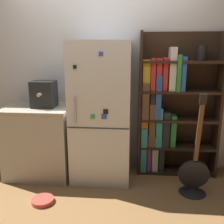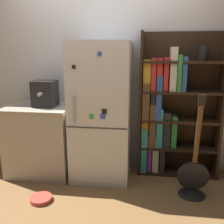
# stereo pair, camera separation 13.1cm
# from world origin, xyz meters

# --- Properties ---
(ground_plane) EXTENTS (16.00, 16.00, 0.00)m
(ground_plane) POSITION_xyz_m (0.00, 0.00, 0.00)
(ground_plane) COLOR olive
(wall_back) EXTENTS (8.00, 0.05, 2.60)m
(wall_back) POSITION_xyz_m (0.00, 0.47, 1.30)
(wall_back) COLOR silver
(wall_back) RESTS_ON ground_plane
(refrigerator) EXTENTS (0.70, 0.67, 1.66)m
(refrigerator) POSITION_xyz_m (-0.00, 0.13, 0.83)
(refrigerator) COLOR silver
(refrigerator) RESTS_ON ground_plane
(bookshelf) EXTENTS (0.99, 0.29, 1.78)m
(bookshelf) POSITION_xyz_m (0.81, 0.33, 0.83)
(bookshelf) COLOR black
(bookshelf) RESTS_ON ground_plane
(kitchen_counter) EXTENTS (0.82, 0.66, 0.88)m
(kitchen_counter) POSITION_xyz_m (-0.79, 0.13, 0.44)
(kitchen_counter) COLOR #BCB7A8
(kitchen_counter) RESTS_ON ground_plane
(espresso_machine) EXTENTS (0.27, 0.30, 0.32)m
(espresso_machine) POSITION_xyz_m (-0.71, 0.13, 1.04)
(espresso_machine) COLOR black
(espresso_machine) RESTS_ON kitchen_counter
(guitar) EXTENTS (0.33, 0.30, 1.15)m
(guitar) POSITION_xyz_m (1.06, -0.20, 0.17)
(guitar) COLOR black
(guitar) RESTS_ON ground_plane
(pet_bowl) EXTENTS (0.23, 0.23, 0.04)m
(pet_bowl) POSITION_xyz_m (-0.55, -0.53, 0.03)
(pet_bowl) COLOR #D84C3F
(pet_bowl) RESTS_ON ground_plane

